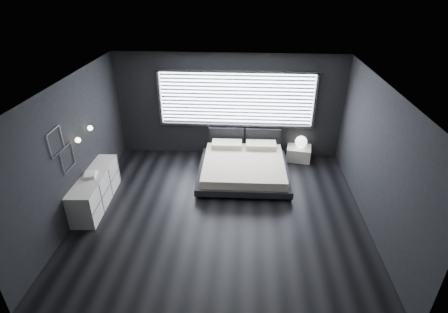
{
  "coord_description": "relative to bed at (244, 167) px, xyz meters",
  "views": [
    {
      "loc": [
        0.46,
        -6.04,
        4.63
      ],
      "look_at": [
        0.0,
        0.85,
        0.9
      ],
      "focal_mm": 28.0,
      "sensor_mm": 36.0,
      "label": 1
    }
  ],
  "objects": [
    {
      "name": "dresser",
      "position": [
        -3.22,
        -1.38,
        0.1
      ],
      "size": [
        0.61,
        1.87,
        0.74
      ],
      "color": "silver",
      "rests_on": "ground"
    },
    {
      "name": "orb_lamp",
      "position": [
        1.52,
        0.99,
        0.26
      ],
      "size": [
        0.32,
        0.32,
        0.32
      ],
      "primitive_type": "sphere",
      "color": "white",
      "rests_on": "nightstand"
    },
    {
      "name": "wall_art_upper",
      "position": [
        -3.42,
        -2.07,
        1.58
      ],
      "size": [
        0.01,
        0.48,
        0.48
      ],
      "color": "#47474C",
      "rests_on": "ground"
    },
    {
      "name": "book_stack",
      "position": [
        -3.25,
        -1.43,
        0.51
      ],
      "size": [
        0.3,
        0.37,
        0.07
      ],
      "color": "white",
      "rests_on": "dresser"
    },
    {
      "name": "wall_art_lower",
      "position": [
        -3.42,
        -1.82,
        1.11
      ],
      "size": [
        0.01,
        0.48,
        0.48
      ],
      "color": "#47474C",
      "rests_on": "ground"
    },
    {
      "name": "headboard",
      "position": [
        0.0,
        1.12,
        0.3
      ],
      "size": [
        1.96,
        0.16,
        0.52
      ],
      "color": "black",
      "rests_on": "ground"
    },
    {
      "name": "nightstand",
      "position": [
        1.48,
        0.98,
        -0.08
      ],
      "size": [
        0.71,
        0.62,
        0.37
      ],
      "primitive_type": "cube",
      "rotation": [
        0.0,
        0.0,
        -0.16
      ],
      "color": "silver",
      "rests_on": "ground"
    },
    {
      "name": "sconce_far",
      "position": [
        -3.33,
        -0.87,
        1.33
      ],
      "size": [
        0.18,
        0.11,
        0.11
      ],
      "color": "silver",
      "rests_on": "ground"
    },
    {
      "name": "sconce_near",
      "position": [
        -3.33,
        -1.47,
        1.33
      ],
      "size": [
        0.18,
        0.11,
        0.11
      ],
      "color": "silver",
      "rests_on": "ground"
    },
    {
      "name": "window",
      "position": [
        -0.25,
        1.17,
        1.34
      ],
      "size": [
        4.14,
        0.09,
        1.52
      ],
      "color": "white",
      "rests_on": "ground"
    },
    {
      "name": "room",
      "position": [
        -0.45,
        -1.52,
        1.13
      ],
      "size": [
        6.04,
        6.0,
        2.8
      ],
      "color": "black",
      "rests_on": "ground"
    },
    {
      "name": "bed",
      "position": [
        0.0,
        0.0,
        0.0
      ],
      "size": [
        2.25,
        2.15,
        0.57
      ],
      "color": "black",
      "rests_on": "ground"
    }
  ]
}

